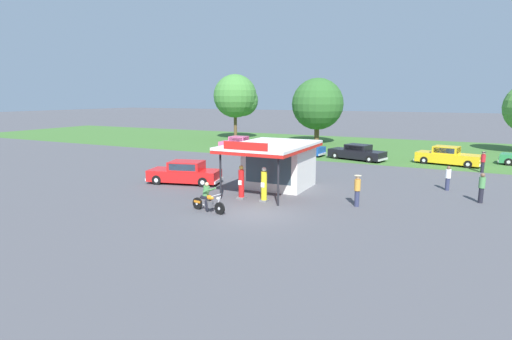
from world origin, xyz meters
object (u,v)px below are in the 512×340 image
Objects in this scene: gas_pump_offside at (264,186)px; bystander_standing_back_lot at (448,178)px; bystander_leaning_by_kiosk at (357,189)px; bystander_chatting_near_pumps at (483,161)px; parked_car_second_row_spare at (240,144)px; bystander_admiring_sedan at (482,187)px; parked_car_back_row_far_right at (448,156)px; parked_car_back_row_far_left at (300,148)px; motorcycle_with_rider at (208,200)px; gas_pump_nearside at (241,183)px; parked_car_back_row_right at (357,153)px; featured_classic_sedan at (185,173)px; bystander_strolling_foreground at (270,154)px.

gas_pump_offside is 1.26× the size of bystander_standing_back_lot.
bystander_leaning_by_kiosk is 1.05× the size of bystander_chatting_near_pumps.
parked_car_second_row_spare reaches higher than bystander_standing_back_lot.
bystander_admiring_sedan is 10.71m from bystander_chatting_near_pumps.
parked_car_back_row_far_right reaches higher than parked_car_back_row_far_left.
motorcycle_with_rider is 1.40× the size of bystander_standing_back_lot.
parked_car_back_row_right is (2.74, 18.12, -0.24)m from gas_pump_nearside.
parked_car_second_row_spare is 24.34m from bystander_leaning_by_kiosk.
motorcycle_with_rider is 1.33× the size of bystander_chatting_near_pumps.
bystander_leaning_by_kiosk reaches higher than parked_car_back_row_far_right.
parked_car_back_row_far_right is at bearing 91.35° from bystander_standing_back_lot.
featured_classic_sedan is at bearing 135.22° from motorcycle_with_rider.
gas_pump_nearside is 1.28× the size of bystander_strolling_foreground.
bystander_chatting_near_pumps is (18.78, 13.81, 0.19)m from featured_classic_sedan.
parked_car_back_row_right is 6.04m from parked_car_back_row_far_left.
bystander_standing_back_lot is (8.13, -10.32, 0.16)m from parked_car_back_row_right.
parked_car_back_row_far_right is (10.88, 22.11, 0.07)m from motorcycle_with_rider.
bystander_admiring_sedan is at bearing 32.99° from motorcycle_with_rider.
gas_pump_nearside is 0.40× the size of parked_car_second_row_spare.
gas_pump_offside is 19.73m from bystander_chatting_near_pumps.
motorcycle_with_rider is at bearing -94.66° from gas_pump_nearside.
bystander_admiring_sedan is 1.09× the size of bystander_standing_back_lot.
gas_pump_offside is at bearing -115.82° from parked_car_back_row_far_right.
parked_car_back_row_far_left is (-3.01, 21.93, 0.03)m from motorcycle_with_rider.
bystander_strolling_foreground is (-3.55, 15.69, 0.16)m from motorcycle_with_rider.
gas_pump_offside reaches higher than featured_classic_sedan.
bystander_standing_back_lot is at bearing -51.75° from parked_car_back_row_right.
parked_car_second_row_spare is 26.77m from bystander_admiring_sedan.
motorcycle_with_rider is at bearing -135.31° from bystander_standing_back_lot.
parked_car_second_row_spare is at bearing 122.10° from gas_pump_offside.
gas_pump_nearside reaches higher than parked_car_back_row_far_right.
gas_pump_offside reaches higher than gas_pump_nearside.
parked_car_back_row_far_left is 16.71m from bystander_chatting_near_pumps.
parked_car_second_row_spare is at bearing 114.55° from motorcycle_with_rider.
bystander_admiring_sedan reaches higher than motorcycle_with_rider.
gas_pump_nearside is 13.04m from bystander_strolling_foreground.
bystander_admiring_sedan is at bearing -40.33° from parked_car_back_row_far_left.
bystander_strolling_foreground is at bearing -94.98° from parked_car_back_row_far_left.
featured_classic_sedan is at bearing 159.75° from gas_pump_nearside.
bystander_strolling_foreground is at bearing -139.26° from parked_car_back_row_right.
bystander_strolling_foreground is at bearing 80.34° from featured_classic_sedan.
parked_car_back_row_far_right is at bearing 98.52° from bystander_admiring_sedan.
featured_classic_sedan is 3.04× the size of bystander_leaning_by_kiosk.
bystander_standing_back_lot is (14.69, -4.67, 0.02)m from bystander_strolling_foreground.
gas_pump_nearside is 0.37× the size of featured_classic_sedan.
featured_classic_sedan is 17.44m from bystander_standing_back_lot.
gas_pump_offside is 7.36m from featured_classic_sedan.
featured_classic_sedan is 10.55m from bystander_strolling_foreground.
bystander_chatting_near_pumps is at bearing 65.41° from bystander_leaning_by_kiosk.
parked_car_back_row_far_left is (-4.75, 18.71, -0.24)m from gas_pump_offside.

